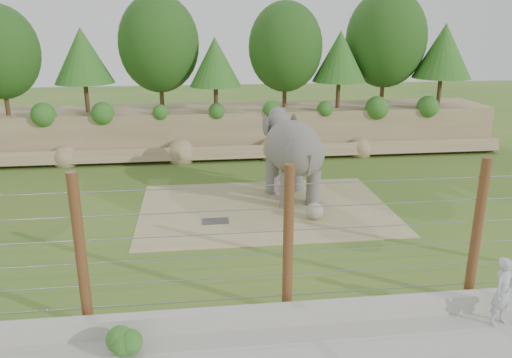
{
  "coord_description": "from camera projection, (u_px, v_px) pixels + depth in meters",
  "views": [
    {
      "loc": [
        -2.19,
        -15.67,
        7.22
      ],
      "look_at": [
        0.0,
        2.0,
        1.6
      ],
      "focal_mm": 35.0,
      "sensor_mm": 36.0,
      "label": 1
    }
  ],
  "objects": [
    {
      "name": "back_embankment",
      "position": [
        243.0,
        82.0,
        28.13
      ],
      "size": [
        30.0,
        5.52,
        8.77
      ],
      "color": "#887151",
      "rests_on": "ground"
    },
    {
      "name": "retaining_wall",
      "position": [
        290.0,
        314.0,
        12.45
      ],
      "size": [
        26.0,
        0.35,
        0.5
      ],
      "primitive_type": "cube",
      "color": "#ACAA9F",
      "rests_on": "ground"
    },
    {
      "name": "elephant",
      "position": [
        293.0,
        159.0,
        20.8
      ],
      "size": [
        2.58,
        4.6,
        3.52
      ],
      "primitive_type": null,
      "rotation": [
        0.0,
        0.0,
        0.17
      ],
      "color": "#5A5651",
      "rests_on": "ground"
    },
    {
      "name": "drain_grate",
      "position": [
        215.0,
        221.0,
        18.83
      ],
      "size": [
        1.0,
        0.6,
        0.03
      ],
      "primitive_type": "cube",
      "color": "#262628",
      "rests_on": "dirt_patch"
    },
    {
      "name": "stone_ball",
      "position": [
        315.0,
        211.0,
        18.96
      ],
      "size": [
        0.66,
        0.66,
        0.66
      ],
      "primitive_type": "sphere",
      "color": "gray",
      "rests_on": "dirt_patch"
    },
    {
      "name": "dirt_patch",
      "position": [
        265.0,
        209.0,
        20.15
      ],
      "size": [
        10.0,
        7.0,
        0.02
      ],
      "primitive_type": "cube",
      "color": "tan",
      "rests_on": "ground"
    },
    {
      "name": "walkway_shrub",
      "position": [
        127.0,
        343.0,
        11.22
      ],
      "size": [
        0.62,
        0.62,
        0.62
      ],
      "primitive_type": "sphere",
      "color": "#29621F",
      "rests_on": "walkway"
    },
    {
      "name": "zookeeper",
      "position": [
        503.0,
        292.0,
        12.23
      ],
      "size": [
        0.77,
        0.65,
        1.78
      ],
      "primitive_type": "imported",
      "rotation": [
        0.0,
        0.0,
        0.42
      ],
      "color": "silver",
      "rests_on": "walkway"
    },
    {
      "name": "barrier_fence",
      "position": [
        288.0,
        242.0,
        12.4
      ],
      "size": [
        20.26,
        0.26,
        4.0
      ],
      "color": "brown",
      "rests_on": "ground"
    },
    {
      "name": "ground",
      "position": [
        263.0,
        240.0,
        17.26
      ],
      "size": [
        90.0,
        90.0,
        0.0
      ],
      "primitive_type": "plane",
      "color": "#3D6B24",
      "rests_on": "ground"
    }
  ]
}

